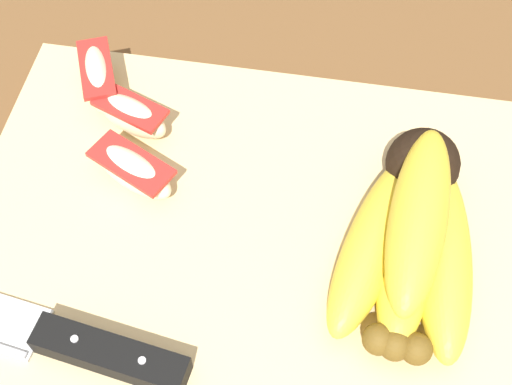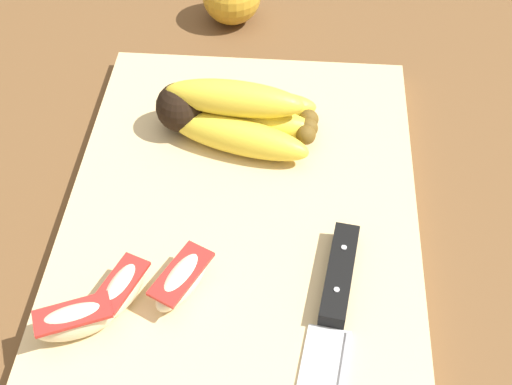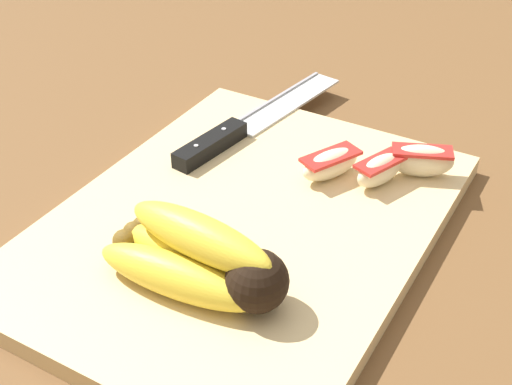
% 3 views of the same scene
% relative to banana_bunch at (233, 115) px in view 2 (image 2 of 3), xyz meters
% --- Properties ---
extents(ground_plane, '(6.00, 6.00, 0.00)m').
position_rel_banana_bunch_xyz_m(ground_plane, '(-0.09, -0.03, -0.05)').
color(ground_plane, brown).
extents(cutting_board, '(0.44, 0.33, 0.02)m').
position_rel_banana_bunch_xyz_m(cutting_board, '(-0.09, -0.02, -0.04)').
color(cutting_board, '#DBBC84').
rests_on(cutting_board, ground_plane).
extents(banana_bunch, '(0.11, 0.17, 0.07)m').
position_rel_banana_bunch_xyz_m(banana_bunch, '(0.00, 0.00, 0.00)').
color(banana_bunch, black).
rests_on(banana_bunch, cutting_board).
extents(chefs_knife, '(0.28, 0.07, 0.02)m').
position_rel_banana_bunch_xyz_m(chefs_knife, '(-0.23, -0.10, -0.02)').
color(chefs_knife, silver).
rests_on(chefs_knife, cutting_board).
extents(apple_wedge_near, '(0.07, 0.05, 0.03)m').
position_rel_banana_bunch_xyz_m(apple_wedge_near, '(-0.20, 0.02, -0.01)').
color(apple_wedge_near, beige).
rests_on(apple_wedge_near, cutting_board).
extents(apple_wedge_middle, '(0.05, 0.07, 0.04)m').
position_rel_banana_bunch_xyz_m(apple_wedge_middle, '(-0.25, 0.10, -0.01)').
color(apple_wedge_middle, beige).
rests_on(apple_wedge_middle, cutting_board).
extents(apple_wedge_far, '(0.06, 0.04, 0.03)m').
position_rel_banana_bunch_xyz_m(apple_wedge_far, '(-0.21, 0.07, -0.01)').
color(apple_wedge_far, beige).
rests_on(apple_wedge_far, cutting_board).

